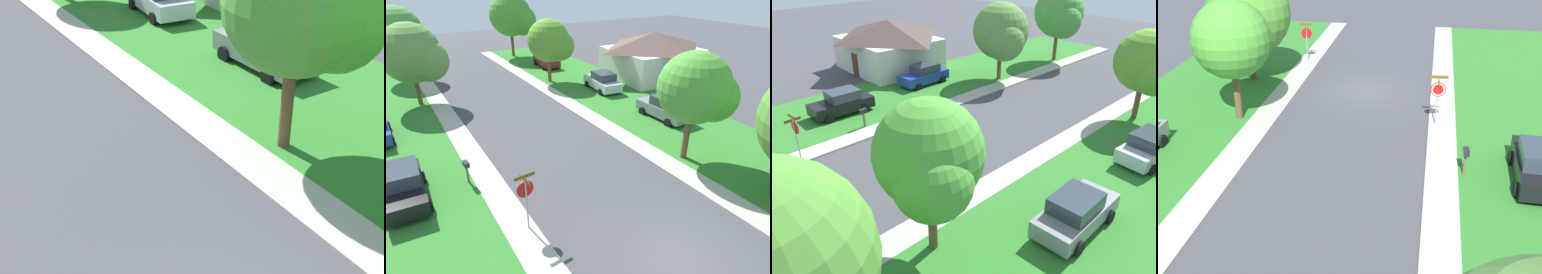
% 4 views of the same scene
% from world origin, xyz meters
% --- Properties ---
extents(ground_plane, '(120.00, 120.00, 0.00)m').
position_xyz_m(ground_plane, '(0.00, 0.00, 0.00)').
color(ground_plane, '#424247').
extents(sidewalk_east, '(1.40, 56.00, 0.10)m').
position_xyz_m(sidewalk_east, '(4.70, 12.00, 0.05)').
color(sidewalk_east, '#ADA89E').
rests_on(sidewalk_east, ground).
extents(sidewalk_west, '(1.40, 56.00, 0.10)m').
position_xyz_m(sidewalk_west, '(-4.70, 12.00, 0.05)').
color(sidewalk_west, '#ADA89E').
rests_on(sidewalk_west, ground).
extents(stop_sign_near_corner, '(0.92, 0.92, 2.77)m').
position_xyz_m(stop_sign_near_corner, '(4.83, -4.81, 1.89)').
color(stop_sign_near_corner, '#9E9EA3').
rests_on(stop_sign_near_corner, ground).
extents(stop_sign_far_corner, '(0.92, 0.92, 2.77)m').
position_xyz_m(stop_sign_far_corner, '(-4.34, 4.42, 1.89)').
color(stop_sign_far_corner, '#9E9EA3').
rests_on(stop_sign_far_corner, ground).
extents(car_black_far_down_street, '(2.16, 4.36, 1.76)m').
position_xyz_m(car_black_far_down_street, '(-8.60, 9.27, 0.87)').
color(car_black_far_down_street, black).
rests_on(car_black_far_down_street, ground).
extents(tree_corner_large, '(4.27, 3.97, 6.34)m').
position_xyz_m(tree_corner_large, '(6.22, 5.17, 4.22)').
color(tree_corner_large, brown).
rests_on(tree_corner_large, ground).
extents(tree_sidewalk_mid, '(5.55, 5.16, 6.83)m').
position_xyz_m(tree_sidewalk_mid, '(7.59, -0.74, 4.08)').
color(tree_sidewalk_mid, brown).
rests_on(tree_sidewalk_mid, ground).
extents(mailbox, '(0.28, 0.50, 1.31)m').
position_xyz_m(mailbox, '(-5.63, 9.22, 1.01)').
color(mailbox, brown).
rests_on(mailbox, ground).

